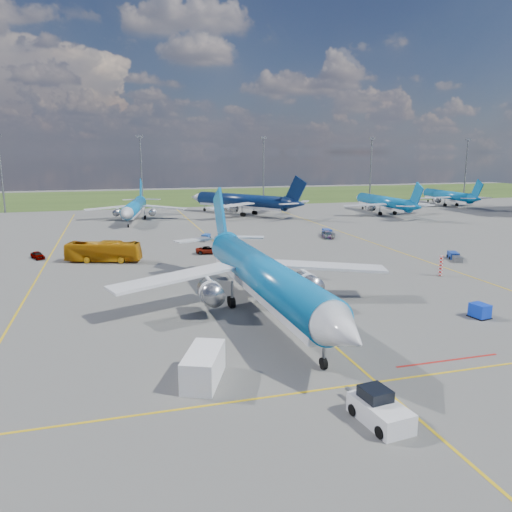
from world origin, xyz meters
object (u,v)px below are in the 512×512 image
object	(u,v)px
baggage_tug_w	(455,257)
service_car_c	(328,235)
bg_jet_ene	(447,205)
pushback_tug	(379,409)
service_car_a	(38,255)
bg_jet_ne	(383,214)
baggage_tug_c	(205,238)
warning_post	(441,266)
service_car_b	(209,250)
apron_bus	(103,252)
main_airliner	(264,313)
service_van	(203,366)
baggage_tug_e	(328,233)
bg_jet_nnw	(135,220)
uld_container	(480,311)
bg_jet_n	(241,215)

from	to	relation	value
baggage_tug_w	service_car_c	bearing A→B (deg)	137.35
bg_jet_ene	pushback_tug	distance (m)	148.75
service_car_a	service_car_c	world-z (taller)	service_car_c
bg_jet_ne	baggage_tug_c	xyz separation A→B (m)	(-57.58, -29.38, 0.50)
warning_post	service_car_b	xyz separation A→B (m)	(-29.22, 25.20, -0.86)
apron_bus	baggage_tug_c	distance (m)	25.02
main_airliner	service_car_a	bearing A→B (deg)	124.91
warning_post	service_car_a	xyz separation A→B (m)	(-57.69, 28.82, -0.88)
service_car_c	main_airliner	bearing A→B (deg)	-109.33
service_van	baggage_tug_e	size ratio (longest dim) A/B	1.01
service_van	main_airliner	bearing A→B (deg)	80.40
pushback_tug	service_car_c	world-z (taller)	pushback_tug
bg_jet_nnw	service_car_c	xyz separation A→B (m)	(37.39, -39.28, 0.68)
baggage_tug_w	pushback_tug	bearing A→B (deg)	-109.21
uld_container	service_car_b	xyz separation A→B (m)	(-21.80, 42.32, -0.11)
bg_jet_nnw	service_car_a	bearing A→B (deg)	-102.08
apron_bus	service_car_a	xyz separation A→B (m)	(-10.71, 5.40, -1.06)
pushback_tug	service_van	xyz separation A→B (m)	(-10.15, 9.14, 0.37)
uld_container	baggage_tug_c	xyz separation A→B (m)	(-20.01, 56.10, -0.26)
apron_bus	service_car_b	bearing A→B (deg)	-67.08
service_van	baggage_tug_w	distance (m)	58.38
bg_jet_n	service_car_b	bearing A→B (deg)	33.62
service_car_a	baggage_tug_e	size ratio (longest dim) A/B	0.66
bg_jet_ne	uld_container	distance (m)	93.37
bg_jet_ene	bg_jet_n	bearing A→B (deg)	8.55
baggage_tug_c	warning_post	bearing A→B (deg)	-30.49
baggage_tug_e	warning_post	bearing A→B (deg)	-80.09
warning_post	bg_jet_ne	size ratio (longest dim) A/B	0.08
warning_post	pushback_tug	xyz separation A→B (m)	(-28.74, -33.22, -0.63)
bg_jet_ene	service_car_b	world-z (taller)	bg_jet_ene
bg_jet_nnw	uld_container	bearing A→B (deg)	-60.68
warning_post	service_car_a	bearing A→B (deg)	153.45
apron_bus	baggage_tug_w	bearing A→B (deg)	-87.24
baggage_tug_c	baggage_tug_e	bearing A→B (deg)	20.89
bg_jet_nnw	apron_bus	distance (m)	50.79
bg_jet_n	baggage_tug_e	world-z (taller)	bg_jet_n
bg_jet_nnw	baggage_tug_c	size ratio (longest dim) A/B	7.70
apron_bus	service_car_b	distance (m)	17.88
uld_container	service_car_a	distance (m)	68.10
bg_jet_ne	service_car_c	size ratio (longest dim) A/B	7.98
bg_jet_n	apron_bus	bearing A→B (deg)	19.48
bg_jet_ene	baggage_tug_c	size ratio (longest dim) A/B	7.29
bg_jet_ene	service_van	size ratio (longest dim) A/B	6.31
warning_post	service_car_a	world-z (taller)	warning_post
bg_jet_ene	service_car_a	size ratio (longest dim) A/B	9.66
bg_jet_ne	bg_jet_ene	bearing A→B (deg)	-154.70
bg_jet_ene	bg_jet_nnw	bearing A→B (deg)	9.50
warning_post	uld_container	bearing A→B (deg)	-113.45
bg_jet_ene	apron_bus	bearing A→B (deg)	32.62
warning_post	bg_jet_ene	bearing A→B (deg)	52.99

